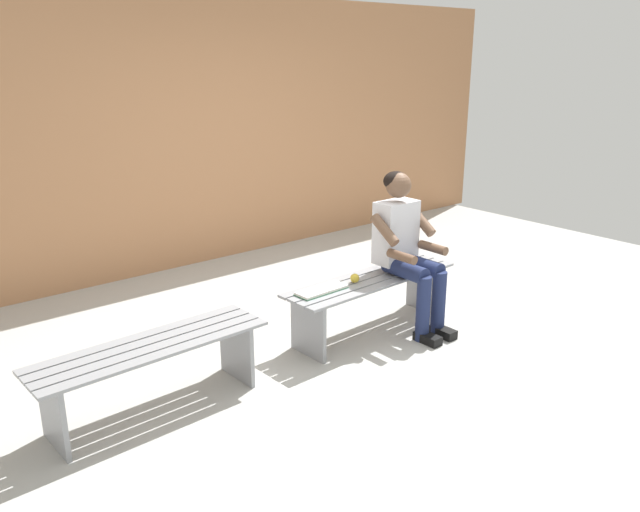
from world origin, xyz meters
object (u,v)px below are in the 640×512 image
(apple, at_px, (355,278))
(book_open, at_px, (322,290))
(bench_near, at_px, (371,291))
(person_seated, at_px, (407,245))
(bench_far, at_px, (152,361))

(apple, height_order, book_open, apple)
(bench_near, bearing_deg, person_seated, 159.99)
(person_seated, relative_size, apple, 17.65)
(bench_far, distance_m, book_open, 1.37)
(bench_far, bearing_deg, bench_near, 180.00)
(bench_near, relative_size, book_open, 3.75)
(book_open, bearing_deg, person_seated, 169.26)
(book_open, bearing_deg, bench_far, -0.98)
(person_seated, bearing_deg, bench_far, -2.70)
(person_seated, distance_m, book_open, 0.81)
(book_open, bearing_deg, bench_near, 175.83)
(apple, distance_m, book_open, 0.32)
(bench_near, relative_size, person_seated, 1.24)
(apple, bearing_deg, person_seated, 166.75)
(bench_far, height_order, apple, apple)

